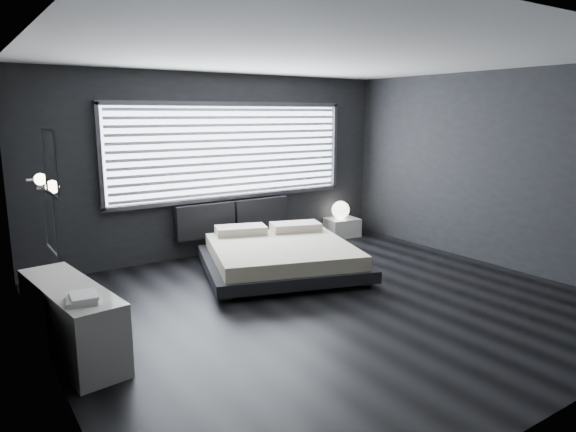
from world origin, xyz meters
TOP-DOWN VIEW (x-y plane):
  - room at (0.00, 0.00)m, footprint 6.04×6.00m
  - window at (0.20, 2.70)m, footprint 4.14×0.09m
  - headboard at (0.16, 2.64)m, footprint 1.96×0.16m
  - sconce_near at (-2.88, 0.05)m, footprint 0.18×0.11m
  - sconce_far at (-2.88, 0.65)m, footprint 0.18×0.11m
  - wall_art_upper at (-2.98, -0.55)m, footprint 0.01×0.48m
  - wall_art_lower at (-2.98, -0.30)m, footprint 0.01×0.48m
  - bed at (0.17, 1.29)m, footprint 2.61×2.55m
  - nightstand at (2.29, 2.50)m, footprint 0.62×0.54m
  - orb_lamp at (2.26, 2.51)m, footprint 0.32×0.32m
  - dresser at (-2.78, 0.31)m, footprint 0.66×1.68m
  - book_stack at (-2.76, -0.18)m, footprint 0.30×0.36m

SIDE VIEW (x-z plane):
  - nightstand at x=2.29m, z-range 0.00..0.33m
  - bed at x=0.17m, z-range -0.02..0.52m
  - dresser at x=-2.78m, z-range 0.00..0.65m
  - orb_lamp at x=2.26m, z-range 0.33..0.65m
  - headboard at x=0.16m, z-range 0.31..0.83m
  - book_stack at x=-2.76m, z-range 0.65..0.72m
  - wall_art_lower at x=-2.98m, z-range 1.14..1.62m
  - room at x=0.00m, z-range 0.00..2.80m
  - sconce_near at x=-2.88m, z-range 1.55..1.66m
  - sconce_far at x=-2.88m, z-range 1.55..1.66m
  - window at x=0.20m, z-range 0.85..2.37m
  - wall_art_upper at x=-2.98m, z-range 1.61..2.09m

